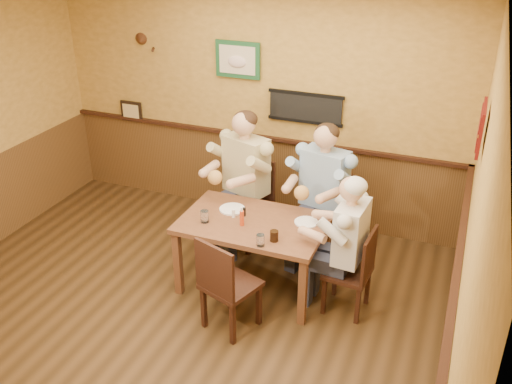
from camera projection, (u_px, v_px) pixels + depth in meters
room at (164, 157)px, 4.56m from camera, size 5.02×5.03×2.81m
dining_table at (253, 229)px, 5.56m from camera, size 1.40×0.90×0.75m
chair_back_left at (246, 204)px, 6.38m from camera, size 0.59×0.59×1.00m
chair_back_right at (322, 217)px, 6.14m from camera, size 0.54×0.54×0.97m
chair_right_end at (348, 270)px, 5.32m from camera, size 0.43×0.43×0.88m
chair_near_side at (231, 283)px, 5.09m from camera, size 0.56×0.56×0.95m
diner_tan_shirt at (246, 187)px, 6.29m from camera, size 0.84×0.84×1.42m
diner_blue_polo at (323, 200)px, 6.04m from camera, size 0.77×0.77×1.39m
diner_white_elder at (349, 253)px, 5.24m from camera, size 0.62×0.62×1.25m
water_glass_left at (205, 216)px, 5.48m from camera, size 0.08×0.08×0.12m
water_glass_mid at (260, 240)px, 5.10m from camera, size 0.09×0.09×0.11m
cola_tumbler at (274, 236)px, 5.18m from camera, size 0.10×0.10×0.10m
hot_sauce_bottle at (242, 217)px, 5.42m from camera, size 0.04×0.04×0.17m
salt_shaker at (234, 213)px, 5.57m from camera, size 0.04×0.04×0.09m
pepper_shaker at (244, 212)px, 5.60m from camera, size 0.04×0.04×0.09m
plate_far_left at (232, 209)px, 5.73m from camera, size 0.34×0.34×0.02m
plate_far_right at (306, 222)px, 5.49m from camera, size 0.26×0.26×0.02m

